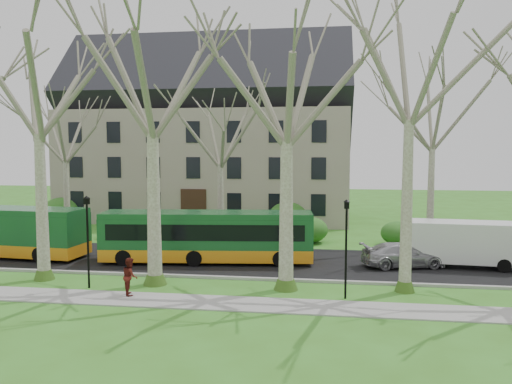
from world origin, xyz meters
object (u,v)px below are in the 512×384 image
at_px(van_a, 464,244).
at_px(pedestrian_b, 130,276).
at_px(sedan, 403,255).
at_px(bus_follow, 207,236).

xyz_separation_m(van_a, pedestrian_b, (-16.29, -7.67, -0.42)).
height_order(sedan, pedestrian_b, pedestrian_b).
bearing_deg(sedan, bus_follow, 77.67).
distance_m(van_a, pedestrian_b, 18.01).
bearing_deg(bus_follow, sedan, -4.61).
distance_m(sedan, van_a, 3.44).
distance_m(bus_follow, van_a, 14.41).
height_order(bus_follow, van_a, bus_follow).
bearing_deg(sedan, van_a, -95.04).
bearing_deg(van_a, bus_follow, -172.47).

